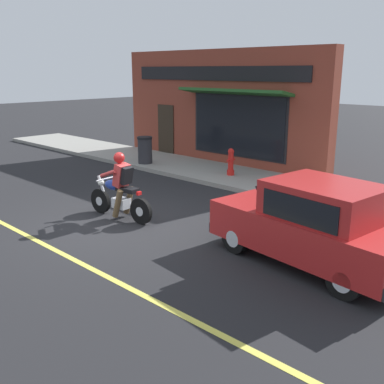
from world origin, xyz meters
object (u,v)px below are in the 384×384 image
fire_hydrant (231,162)px  trash_bin (145,150)px  motorcycle_with_rider (120,191)px  car_hatchback (314,224)px

fire_hydrant → trash_bin: bearing=100.7°
motorcycle_with_rider → trash_bin: bearing=43.6°
motorcycle_with_rider → car_hatchback: bearing=-80.3°
motorcycle_with_rider → car_hatchback: size_ratio=0.51×
car_hatchback → fire_hydrant: size_ratio=4.49×
motorcycle_with_rider → trash_bin: size_ratio=2.06×
fire_hydrant → motorcycle_with_rider: bearing=-172.9°
trash_bin → car_hatchback: bearing=-111.8°
trash_bin → fire_hydrant: bearing=-79.3°
fire_hydrant → trash_bin: (-0.66, 3.50, 0.06)m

